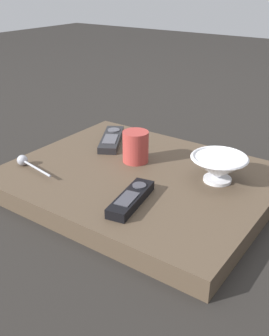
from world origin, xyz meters
The scene contains 7 objects.
ground_plane centered at (0.00, 0.00, 0.00)m, with size 6.00×6.00×0.00m, color black.
table centered at (0.00, 0.00, 0.02)m, with size 0.67×0.54×0.05m.
cereal_bowl centered at (-0.19, -0.08, 0.09)m, with size 0.14×0.14×0.07m.
coffee_mug centered at (0.05, -0.05, 0.09)m, with size 0.07×0.07×0.09m.
teaspoon centered at (0.27, 0.15, 0.06)m, with size 0.15×0.04×0.03m.
tv_remote_near centered at (-0.07, 0.14, 0.06)m, with size 0.08×0.17×0.03m.
tv_remote_far centered at (0.19, -0.12, 0.06)m, with size 0.14×0.19×0.02m.
Camera 1 is at (-0.53, 0.76, 0.51)m, focal length 42.48 mm.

